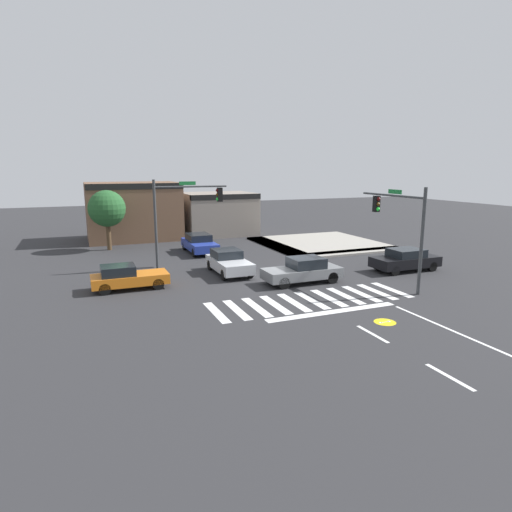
% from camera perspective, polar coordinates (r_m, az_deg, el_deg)
% --- Properties ---
extents(ground_plane, '(120.00, 120.00, 0.00)m').
position_cam_1_polar(ground_plane, '(26.36, 2.45, -3.10)').
color(ground_plane, '#2B2B2D').
extents(crosswalk_near, '(10.58, 3.18, 0.01)m').
position_cam_1_polar(crosswalk_near, '(22.51, 7.27, -5.74)').
color(crosswalk_near, silver).
rests_on(crosswalk_near, ground_plane).
extents(lane_markings, '(6.80, 18.75, 0.01)m').
position_cam_1_polar(lane_markings, '(17.96, 21.76, -11.03)').
color(lane_markings, white).
rests_on(lane_markings, ground_plane).
extents(bike_detector_marking, '(0.96, 0.96, 0.01)m').
position_cam_1_polar(bike_detector_marking, '(20.08, 16.51, -8.29)').
color(bike_detector_marking, yellow).
rests_on(bike_detector_marking, ground_plane).
extents(curb_corner_northeast, '(10.00, 10.60, 0.15)m').
position_cam_1_polar(curb_corner_northeast, '(38.38, 8.09, 1.53)').
color(curb_corner_northeast, '#9E998E').
rests_on(curb_corner_northeast, ground_plane).
extents(storefront_row, '(15.83, 6.20, 5.29)m').
position_cam_1_polar(storefront_row, '(43.07, -11.60, 5.68)').
color(storefront_row, brown).
rests_on(storefront_row, ground_plane).
extents(traffic_signal_northwest, '(4.98, 0.32, 5.89)m').
position_cam_1_polar(traffic_signal_northwest, '(29.45, -9.44, 6.29)').
color(traffic_signal_northwest, '#383A3D').
rests_on(traffic_signal_northwest, ground_plane).
extents(traffic_signal_southeast, '(0.32, 5.25, 5.66)m').
position_cam_1_polar(traffic_signal_southeast, '(25.47, 18.29, 4.66)').
color(traffic_signal_southeast, '#383A3D').
rests_on(traffic_signal_southeast, ground_plane).
extents(car_blue, '(1.94, 4.67, 1.47)m').
position_cam_1_polar(car_blue, '(34.87, -7.43, 1.67)').
color(car_blue, '#23389E').
rests_on(car_blue, ground_plane).
extents(car_silver, '(1.90, 4.30, 1.48)m').
position_cam_1_polar(car_silver, '(27.77, -3.59, -0.79)').
color(car_silver, '#B7BABF').
rests_on(car_silver, ground_plane).
extents(car_gray, '(4.60, 1.86, 1.49)m').
position_cam_1_polar(car_gray, '(25.63, 6.18, -1.88)').
color(car_gray, slate).
rests_on(car_gray, ground_plane).
extents(car_orange, '(4.13, 1.73, 1.38)m').
position_cam_1_polar(car_orange, '(25.18, -16.51, -2.66)').
color(car_orange, orange).
rests_on(car_orange, ground_plane).
extents(car_black, '(4.44, 1.93, 1.45)m').
position_cam_1_polar(car_black, '(30.11, 18.95, -0.45)').
color(car_black, black).
rests_on(car_black, ground_plane).
extents(roadside_tree, '(2.96, 2.96, 4.88)m').
position_cam_1_polar(roadside_tree, '(37.36, -18.93, 5.86)').
color(roadside_tree, '#4C3823').
rests_on(roadside_tree, ground_plane).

